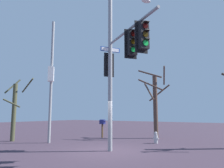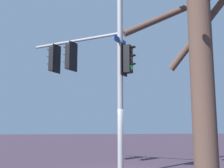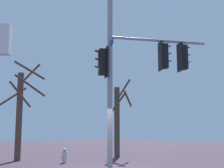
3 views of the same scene
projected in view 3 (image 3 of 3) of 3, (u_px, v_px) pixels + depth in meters
The scene contains 4 objects.
main_signal_pole_assembly at pixel (130, 53), 13.82m from camera, with size 4.37×4.77×9.17m.
fire_hydrant at pixel (65, 156), 16.06m from camera, with size 0.38×0.24×0.73m.
bare_tree_behind_pole at pixel (118, 119), 19.86m from camera, with size 1.42×1.72×4.94m.
bare_tree_corner at pixel (20, 110), 17.47m from camera, with size 1.98×2.09×5.49m.
Camera 3 is at (-9.23, -9.06, 1.53)m, focal length 50.75 mm.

